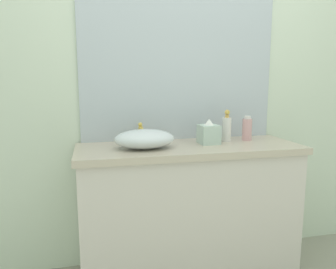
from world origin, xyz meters
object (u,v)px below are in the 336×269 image
Objects in this scene: lotion_bottle at (247,129)px; tissue_box at (209,133)px; sink_basin at (145,139)px; soap_dispenser at (227,128)px.

lotion_bottle reaches higher than tissue_box.
soap_dispenser is at bearing 10.27° from sink_basin.
soap_dispenser reaches higher than tissue_box.
lotion_bottle is (0.74, 0.11, 0.02)m from sink_basin.
sink_basin is at bearing -172.74° from tissue_box.
lotion_bottle is (0.15, 0.01, -0.01)m from soap_dispenser.
sink_basin is at bearing -169.73° from soap_dispenser.
sink_basin is 1.70× the size of soap_dispenser.
soap_dispenser is 1.32× the size of tissue_box.
lotion_bottle is at bearing 2.50° from soap_dispenser.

